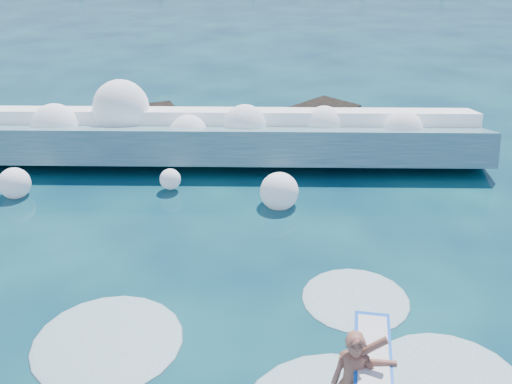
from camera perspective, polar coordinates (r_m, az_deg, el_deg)
ground at (r=11.33m, az=-7.90°, el=-9.91°), size 200.00×200.00×0.00m
breaking_wave at (r=17.36m, az=-10.25°, el=5.40°), size 19.39×2.96×1.67m
rock_cluster at (r=18.03m, az=-3.04°, el=6.04°), size 8.29×3.19×1.33m
surfer_with_board at (r=8.68m, az=10.08°, el=-18.00°), size 1.07×2.91×1.72m
wave_spray at (r=17.15m, az=-12.39°, el=6.57°), size 15.11×4.91×2.32m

